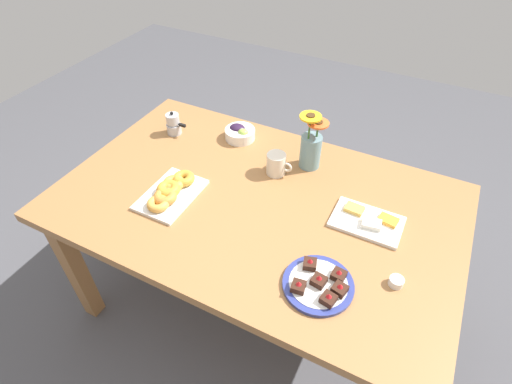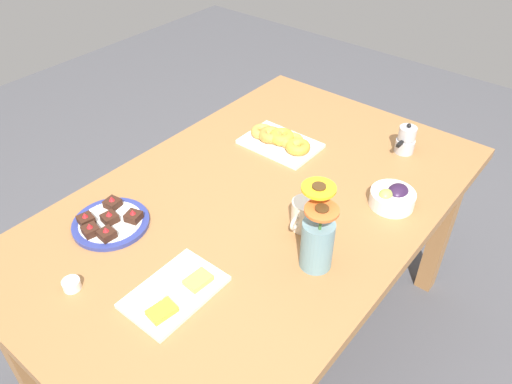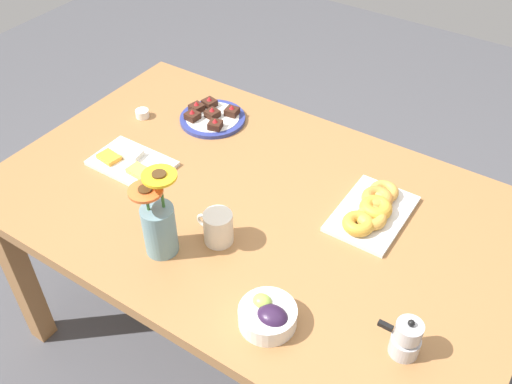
% 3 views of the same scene
% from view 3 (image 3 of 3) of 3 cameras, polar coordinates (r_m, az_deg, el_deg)
% --- Properties ---
extents(ground_plane, '(6.00, 6.00, 0.00)m').
position_cam_3_polar(ground_plane, '(2.28, 0.00, -14.78)').
color(ground_plane, '#4C4C51').
extents(dining_table, '(1.60, 1.00, 0.74)m').
position_cam_3_polar(dining_table, '(1.77, 0.00, -3.02)').
color(dining_table, '#9E6B3D').
rests_on(dining_table, ground_plane).
extents(coffee_mug, '(0.12, 0.08, 0.10)m').
position_cam_3_polar(coffee_mug, '(1.57, -3.75, -3.58)').
color(coffee_mug, silver).
rests_on(coffee_mug, dining_table).
extents(grape_bowl, '(0.14, 0.14, 0.07)m').
position_cam_3_polar(grape_bowl, '(1.40, 1.22, -12.24)').
color(grape_bowl, white).
rests_on(grape_bowl, dining_table).
extents(cheese_platter, '(0.26, 0.17, 0.03)m').
position_cam_3_polar(cheese_platter, '(1.89, -12.40, 2.88)').
color(cheese_platter, white).
rests_on(cheese_platter, dining_table).
extents(croissant_platter, '(0.19, 0.28, 0.05)m').
position_cam_3_polar(croissant_platter, '(1.69, 11.60, -1.75)').
color(croissant_platter, white).
rests_on(croissant_platter, dining_table).
extents(jam_cup_honey, '(0.05, 0.05, 0.03)m').
position_cam_3_polar(jam_cup_honey, '(2.10, -11.31, 7.73)').
color(jam_cup_honey, white).
rests_on(jam_cup_honey, dining_table).
extents(dessert_plate, '(0.23, 0.23, 0.05)m').
position_cam_3_polar(dessert_plate, '(2.05, -4.42, 7.46)').
color(dessert_plate, navy).
rests_on(dessert_plate, dining_table).
extents(flower_vase, '(0.12, 0.12, 0.26)m').
position_cam_3_polar(flower_vase, '(1.53, -9.68, -3.27)').
color(flower_vase, '#6B939E').
rests_on(flower_vase, dining_table).
extents(moka_pot, '(0.11, 0.07, 0.12)m').
position_cam_3_polar(moka_pot, '(1.38, 14.78, -14.03)').
color(moka_pot, '#B7B7BC').
rests_on(moka_pot, dining_table).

